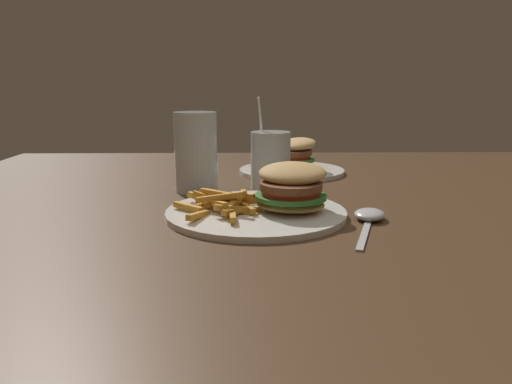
{
  "coord_description": "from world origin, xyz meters",
  "views": [
    {
      "loc": [
        -0.1,
        -0.88,
        0.93
      ],
      "look_at": [
        -0.09,
        -0.08,
        0.75
      ],
      "focal_mm": 35.0,
      "sensor_mm": 36.0,
      "label": 1
    }
  ],
  "objects_px": {
    "juice_glass": "(270,163)",
    "beer_glass": "(196,155)",
    "meal_plate_near": "(270,201)",
    "spoon": "(369,216)",
    "meal_plate_far": "(293,162)"
  },
  "relations": [
    {
      "from": "juice_glass",
      "to": "beer_glass",
      "type": "bearing_deg",
      "value": -169.22
    },
    {
      "from": "meal_plate_near",
      "to": "beer_glass",
      "type": "height_order",
      "value": "beer_glass"
    },
    {
      "from": "meal_plate_near",
      "to": "beer_glass",
      "type": "relative_size",
      "value": 1.87
    },
    {
      "from": "beer_glass",
      "to": "juice_glass",
      "type": "distance_m",
      "value": 0.15
    },
    {
      "from": "meal_plate_near",
      "to": "beer_glass",
      "type": "xyz_separation_m",
      "value": [
        -0.14,
        0.19,
        0.05
      ]
    },
    {
      "from": "spoon",
      "to": "meal_plate_far",
      "type": "relative_size",
      "value": 0.76
    },
    {
      "from": "spoon",
      "to": "meal_plate_far",
      "type": "bearing_deg",
      "value": 29.36
    },
    {
      "from": "juice_glass",
      "to": "meal_plate_near",
      "type": "bearing_deg",
      "value": -93.2
    },
    {
      "from": "beer_glass",
      "to": "meal_plate_far",
      "type": "relative_size",
      "value": 0.63
    },
    {
      "from": "juice_glass",
      "to": "meal_plate_far",
      "type": "xyz_separation_m",
      "value": [
        0.06,
        0.17,
        -0.03
      ]
    },
    {
      "from": "meal_plate_near",
      "to": "beer_glass",
      "type": "bearing_deg",
      "value": 125.86
    },
    {
      "from": "meal_plate_far",
      "to": "meal_plate_near",
      "type": "bearing_deg",
      "value": -100.79
    },
    {
      "from": "meal_plate_far",
      "to": "juice_glass",
      "type": "bearing_deg",
      "value": -109.98
    },
    {
      "from": "beer_glass",
      "to": "meal_plate_far",
      "type": "height_order",
      "value": "beer_glass"
    },
    {
      "from": "meal_plate_near",
      "to": "spoon",
      "type": "height_order",
      "value": "meal_plate_near"
    }
  ]
}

